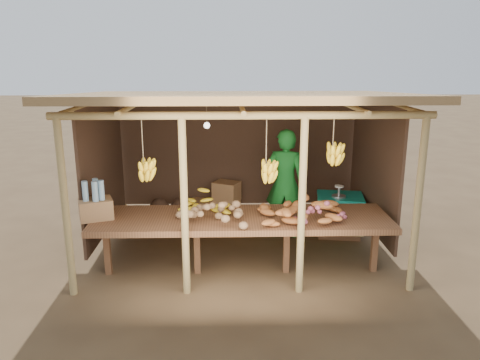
{
  "coord_description": "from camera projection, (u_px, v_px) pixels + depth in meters",
  "views": [
    {
      "loc": [
        -0.18,
        -6.79,
        2.84
      ],
      "look_at": [
        0.0,
        0.0,
        1.05
      ],
      "focal_mm": 35.0,
      "sensor_mm": 36.0,
      "label": 1
    }
  ],
  "objects": [
    {
      "name": "tarp_crate",
      "position": [
        339.0,
        214.0,
        7.64
      ],
      "size": [
        0.82,
        0.74,
        0.87
      ],
      "color": "brown",
      "rests_on": "ground"
    },
    {
      "name": "tomato_basin",
      "position": [
        99.0,
        210.0,
        6.21
      ],
      "size": [
        0.36,
        0.36,
        0.19
      ],
      "rotation": [
        0.0,
        0.0,
        -0.19
      ],
      "color": "navy",
      "rests_on": "counter"
    },
    {
      "name": "onion_heap",
      "position": [
        321.0,
        209.0,
        5.9
      ],
      "size": [
        0.78,
        0.59,
        0.35
      ],
      "primitive_type": null,
      "rotation": [
        0.0,
        0.0,
        0.27
      ],
      "color": "#AF5568",
      "rests_on": "counter"
    },
    {
      "name": "carton_stack",
      "position": [
        218.0,
        203.0,
        8.37
      ],
      "size": [
        0.99,
        0.47,
        0.68
      ],
      "color": "#9E7046",
      "rests_on": "ground"
    },
    {
      "name": "bottle_box",
      "position": [
        95.0,
        204.0,
        6.05
      ],
      "size": [
        0.5,
        0.45,
        0.52
      ],
      "color": "#9E7046",
      "rests_on": "counter"
    },
    {
      "name": "potato_heap",
      "position": [
        215.0,
        208.0,
        5.92
      ],
      "size": [
        1.07,
        0.79,
        0.36
      ],
      "primitive_type": null,
      "rotation": [
        0.0,
        0.0,
        0.25
      ],
      "color": "#8E6B49",
      "rests_on": "counter"
    },
    {
      "name": "banana_pile",
      "position": [
        206.0,
        198.0,
        6.37
      ],
      "size": [
        0.63,
        0.44,
        0.35
      ],
      "primitive_type": null,
      "rotation": [
        0.0,
        0.0,
        -0.17
      ],
      "color": "yellow",
      "rests_on": "counter"
    },
    {
      "name": "sweet_potato_heap",
      "position": [
        301.0,
        206.0,
        6.04
      ],
      "size": [
        1.24,
        0.85,
        0.36
      ],
      "primitive_type": null,
      "rotation": [
        0.0,
        0.0,
        -0.15
      ],
      "color": "#A95F2B",
      "rests_on": "counter"
    },
    {
      "name": "stall_structure",
      "position": [
        239.0,
        124.0,
        6.73
      ],
      "size": [
        4.7,
        3.5,
        2.43
      ],
      "color": "tan",
      "rests_on": "ground"
    },
    {
      "name": "vendor",
      "position": [
        285.0,
        183.0,
        7.5
      ],
      "size": [
        0.73,
        0.57,
        1.76
      ],
      "primitive_type": "imported",
      "rotation": [
        0.0,
        0.0,
        2.88
      ],
      "color": "#1A7728",
      "rests_on": "ground"
    },
    {
      "name": "burlap_sacks",
      "position": [
        170.0,
        210.0,
        8.2
      ],
      "size": [
        0.76,
        0.4,
        0.54
      ],
      "color": "#483021",
      "rests_on": "ground"
    },
    {
      "name": "ground",
      "position": [
        240.0,
        245.0,
        7.29
      ],
      "size": [
        60.0,
        60.0,
        0.0
      ],
      "primitive_type": "plane",
      "color": "brown",
      "rests_on": "ground"
    },
    {
      "name": "counter",
      "position": [
        242.0,
        221.0,
        6.19
      ],
      "size": [
        3.9,
        1.05,
        0.8
      ],
      "color": "brown",
      "rests_on": "ground"
    }
  ]
}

